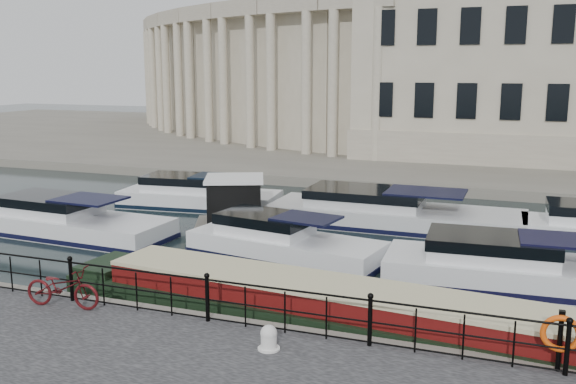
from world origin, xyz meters
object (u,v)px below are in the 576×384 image
object	(u,v)px
mooring_bollard	(269,338)
narrowboat	(333,315)
bicycle	(63,287)
life_ring_post	(561,335)
harbour_hut	(235,204)

from	to	relation	value
mooring_bollard	narrowboat	size ratio (longest dim) A/B	0.03
mooring_bollard	narrowboat	bearing A→B (deg)	77.40
bicycle	life_ring_post	distance (m)	11.76
life_ring_post	narrowboat	world-z (taller)	life_ring_post
mooring_bollard	life_ring_post	distance (m)	5.99
mooring_bollard	narrowboat	distance (m)	2.92
bicycle	narrowboat	xyz separation A→B (m)	(6.50, 2.34, -0.72)
life_ring_post	narrowboat	xyz separation A→B (m)	(-5.25, 1.78, -0.99)
mooring_bollard	life_ring_post	world-z (taller)	life_ring_post
bicycle	harbour_hut	world-z (taller)	harbour_hut
bicycle	narrowboat	size ratio (longest dim) A/B	0.13
mooring_bollard	harbour_hut	world-z (taller)	harbour_hut
narrowboat	harbour_hut	world-z (taller)	harbour_hut
bicycle	narrowboat	world-z (taller)	bicycle
narrowboat	harbour_hut	xyz separation A→B (m)	(-6.91, 8.90, 0.59)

